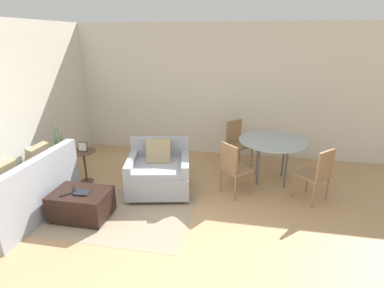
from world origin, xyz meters
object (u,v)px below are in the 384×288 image
(ottoman, at_px, (81,203))
(side_table, at_px, (84,160))
(couch, at_px, (21,194))
(tv_remote_secondary, at_px, (74,189))
(picture_frame, at_px, (83,147))
(armchair, at_px, (159,172))
(dining_chair_near_right, at_px, (318,172))
(book_stack, at_px, (82,193))
(dining_chair_far_left, at_px, (237,140))
(tv_remote_primary, at_px, (67,194))
(dining_table, at_px, (273,145))
(dining_chair_near_left, at_px, (233,166))
(potted_plant, at_px, (62,165))

(ottoman, relative_size, side_table, 1.34)
(couch, xyz_separation_m, side_table, (0.38, 1.12, 0.10))
(tv_remote_secondary, distance_m, picture_frame, 1.09)
(armchair, height_order, dining_chair_near_right, same)
(book_stack, bearing_deg, dining_chair_near_right, 18.37)
(side_table, distance_m, dining_chair_far_left, 2.92)
(couch, height_order, tv_remote_primary, couch)
(side_table, distance_m, dining_table, 3.32)
(ottoman, height_order, dining_chair_near_left, dining_chair_near_left)
(dining_chair_near_right, bearing_deg, armchair, -177.72)
(tv_remote_secondary, xyz_separation_m, picture_frame, (-0.39, 0.98, 0.26))
(armchair, xyz_separation_m, dining_chair_near_right, (2.51, 0.10, 0.17))
(dining_chair_far_left, bearing_deg, tv_remote_primary, -131.92)
(dining_chair_near_left, bearing_deg, potted_plant, 179.09)
(tv_remote_secondary, bearing_deg, picture_frame, 111.86)
(couch, height_order, book_stack, couch)
(dining_chair_near_left, bearing_deg, dining_chair_far_left, 90.00)
(tv_remote_primary, bearing_deg, book_stack, 20.83)
(book_stack, xyz_separation_m, potted_plant, (-1.09, 1.15, -0.17))
(book_stack, relative_size, tv_remote_primary, 1.41)
(potted_plant, xyz_separation_m, dining_chair_near_left, (3.12, -0.05, 0.27))
(armchair, bearing_deg, book_stack, -128.98)
(ottoman, xyz_separation_m, dining_chair_near_left, (2.08, 1.07, 0.29))
(dining_chair_near_left, distance_m, dining_chair_far_left, 1.29)
(tv_remote_primary, xyz_separation_m, dining_chair_near_right, (3.51, 1.18, 0.10))
(couch, distance_m, potted_plant, 1.21)
(book_stack, bearing_deg, couch, -177.41)
(potted_plant, distance_m, dining_chair_far_left, 3.37)
(armchair, height_order, side_table, armchair)
(ottoman, distance_m, dining_chair_near_right, 3.55)
(side_table, distance_m, dining_chair_near_right, 3.89)
(tv_remote_primary, bearing_deg, potted_plant, 126.22)
(tv_remote_primary, relative_size, dining_chair_far_left, 0.17)
(armchair, distance_m, picture_frame, 1.42)
(ottoman, distance_m, book_stack, 0.21)
(picture_frame, bearing_deg, dining_table, 11.77)
(dining_table, distance_m, dining_chair_near_left, 0.93)
(book_stack, height_order, dining_chair_near_left, dining_chair_near_left)
(side_table, relative_size, picture_frame, 3.49)
(armchair, relative_size, side_table, 1.95)
(book_stack, distance_m, potted_plant, 1.60)
(picture_frame, distance_m, dining_table, 3.31)
(armchair, height_order, picture_frame, armchair)
(potted_plant, height_order, dining_chair_near_left, potted_plant)
(tv_remote_primary, xyz_separation_m, tv_remote_secondary, (0.01, 0.17, 0.00))
(book_stack, height_order, dining_table, dining_table)
(couch, bearing_deg, book_stack, 2.59)
(couch, xyz_separation_m, picture_frame, (0.38, 1.12, 0.35))
(ottoman, height_order, book_stack, book_stack)
(couch, height_order, dining_chair_near_left, couch)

